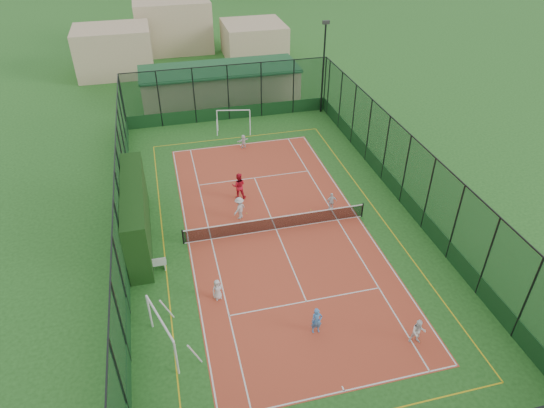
{
  "coord_description": "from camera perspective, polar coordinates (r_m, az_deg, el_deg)",
  "views": [
    {
      "loc": [
        -6.13,
        -23.46,
        18.65
      ],
      "look_at": [
        0.02,
        1.12,
        1.2
      ],
      "focal_mm": 32.0,
      "sensor_mm": 36.0,
      "label": 1
    }
  ],
  "objects": [
    {
      "name": "ground",
      "position": [
        30.59,
        0.48,
        -3.01
      ],
      "size": [
        300.0,
        300.0,
        0.0
      ],
      "primitive_type": "plane",
      "color": "#22551D",
      "rests_on": "ground"
    },
    {
      "name": "court_slab",
      "position": [
        30.59,
        0.48,
        -3.0
      ],
      "size": [
        11.17,
        23.97,
        0.01
      ],
      "primitive_type": "cube",
      "color": "#C3432B",
      "rests_on": "ground"
    },
    {
      "name": "tennis_net",
      "position": [
        30.27,
        0.48,
        -2.22
      ],
      "size": [
        11.67,
        0.12,
        1.06
      ],
      "primitive_type": null,
      "color": "black",
      "rests_on": "ground"
    },
    {
      "name": "perimeter_fence",
      "position": [
        29.13,
        0.5,
        0.89
      ],
      "size": [
        18.12,
        34.12,
        5.0
      ],
      "primitive_type": null,
      "color": "#11331D",
      "rests_on": "ground"
    },
    {
      "name": "floodlight_ne",
      "position": [
        45.09,
        6.04,
        15.58
      ],
      "size": [
        0.6,
        0.26,
        8.25
      ],
      "primitive_type": null,
      "color": "black",
      "rests_on": "ground"
    },
    {
      "name": "clubhouse",
      "position": [
        48.95,
        -6.14,
        13.95
      ],
      "size": [
        15.2,
        7.2,
        3.15
      ],
      "primitive_type": null,
      "color": "tan",
      "rests_on": "ground"
    },
    {
      "name": "hedge_left",
      "position": [
        29.92,
        -15.69,
        -1.06
      ],
      "size": [
        1.27,
        8.5,
        3.72
      ],
      "primitive_type": "cube",
      "color": "black",
      "rests_on": "ground"
    },
    {
      "name": "white_bench",
      "position": [
        28.16,
        -14.14,
        -6.86
      ],
      "size": [
        1.79,
        0.51,
        1.0
      ],
      "primitive_type": null,
      "rotation": [
        0.0,
        0.0,
        -0.01
      ],
      "color": "white",
      "rests_on": "ground"
    },
    {
      "name": "futsal_goal_near",
      "position": [
        23.65,
        -12.79,
        -14.64
      ],
      "size": [
        3.46,
        1.98,
        2.15
      ],
      "primitive_type": null,
      "rotation": [
        0.0,
        0.0,
        1.9
      ],
      "color": "white",
      "rests_on": "ground"
    },
    {
      "name": "futsal_goal_far",
      "position": [
        42.44,
        -4.53,
        9.78
      ],
      "size": [
        3.02,
        1.41,
        1.87
      ],
      "primitive_type": null,
      "rotation": [
        0.0,
        0.0,
        -0.2
      ],
      "color": "white",
      "rests_on": "ground"
    },
    {
      "name": "child_near_left",
      "position": [
        25.82,
        -6.43,
        -9.97
      ],
      "size": [
        0.7,
        0.56,
        1.24
      ],
      "primitive_type": "imported",
      "rotation": [
        0.0,
        0.0,
        0.31
      ],
      "color": "silver",
      "rests_on": "court_slab"
    },
    {
      "name": "child_near_mid",
      "position": [
        24.12,
        5.27,
        -13.52
      ],
      "size": [
        0.55,
        0.36,
        1.5
      ],
      "primitive_type": "imported",
      "rotation": [
        0.0,
        0.0,
        -0.01
      ],
      "color": "#4989D1",
      "rests_on": "court_slab"
    },
    {
      "name": "child_near_right",
      "position": [
        24.61,
        16.83,
        -14.19
      ],
      "size": [
        0.83,
        0.73,
        1.44
      ],
      "primitive_type": "imported",
      "rotation": [
        0.0,
        0.0,
        -0.3
      ],
      "color": "white",
      "rests_on": "court_slab"
    },
    {
      "name": "child_far_left",
      "position": [
        31.16,
        -3.85,
        -0.49
      ],
      "size": [
        1.15,
        1.11,
        1.57
      ],
      "primitive_type": "imported",
      "rotation": [
        0.0,
        0.0,
        3.87
      ],
      "color": "silver",
      "rests_on": "court_slab"
    },
    {
      "name": "child_far_right",
      "position": [
        32.19,
        7.01,
        0.28
      ],
      "size": [
        0.76,
        0.32,
        1.3
      ],
      "primitive_type": "imported",
      "rotation": [
        0.0,
        0.0,
        3.15
      ],
      "color": "white",
      "rests_on": "court_slab"
    },
    {
      "name": "child_far_back",
      "position": [
        39.67,
        -3.39,
        7.38
      ],
      "size": [
        1.09,
        0.67,
        1.12
      ],
      "primitive_type": "imported",
      "rotation": [
        0.0,
        0.0,
        3.49
      ],
      "color": "white",
      "rests_on": "court_slab"
    },
    {
      "name": "coach",
      "position": [
        33.08,
        -3.94,
        2.15
      ],
      "size": [
        1.04,
        0.88,
        1.91
      ],
      "primitive_type": "imported",
      "rotation": [
        0.0,
        0.0,
        2.96
      ],
      "color": "red",
      "rests_on": "court_slab"
    },
    {
      "name": "tennis_balls",
      "position": [
        31.67,
        -1.14,
        -1.43
      ],
      "size": [
        6.16,
        0.94,
        0.07
      ],
      "color": "#CCE033",
      "rests_on": "court_slab"
    }
  ]
}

